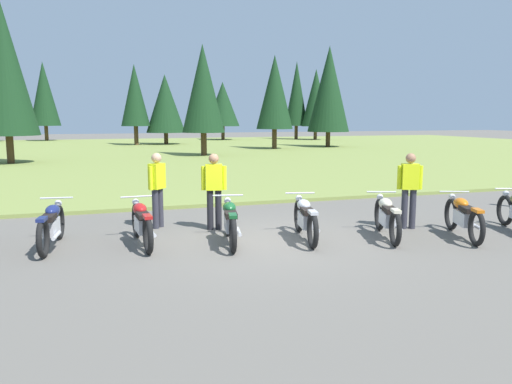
# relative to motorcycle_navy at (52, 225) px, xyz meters

# --- Properties ---
(ground_plane) EXTENTS (140.00, 140.00, 0.00)m
(ground_plane) POSITION_rel_motorcycle_navy_xyz_m (4.00, -0.75, -0.44)
(ground_plane) COLOR #605B54
(grass_moorland) EXTENTS (80.00, 44.00, 0.10)m
(grass_moorland) POSITION_rel_motorcycle_navy_xyz_m (4.00, 25.27, -0.39)
(grass_moorland) COLOR olive
(grass_moorland) RESTS_ON ground
(forest_treeline) EXTENTS (41.68, 30.41, 8.84)m
(forest_treeline) POSITION_rel_motorcycle_navy_xyz_m (4.77, 32.83, 3.96)
(forest_treeline) COLOR #47331E
(forest_treeline) RESTS_ON ground
(motorcycle_navy) EXTENTS (0.62, 2.09, 0.88)m
(motorcycle_navy) POSITION_rel_motorcycle_navy_xyz_m (0.00, 0.00, 0.00)
(motorcycle_navy) COLOR black
(motorcycle_navy) RESTS_ON ground
(motorcycle_red) EXTENTS (0.62, 2.10, 0.88)m
(motorcycle_red) POSITION_rel_motorcycle_navy_xyz_m (1.63, -0.33, 0.00)
(motorcycle_red) COLOR black
(motorcycle_red) RESTS_ON ground
(motorcycle_british_green) EXTENTS (0.67, 2.08, 0.88)m
(motorcycle_british_green) POSITION_rel_motorcycle_navy_xyz_m (3.28, -0.73, 0.00)
(motorcycle_british_green) COLOR black
(motorcycle_british_green) RESTS_ON ground
(motorcycle_silver) EXTENTS (0.71, 2.07, 0.88)m
(motorcycle_silver) POSITION_rel_motorcycle_navy_xyz_m (4.80, -0.90, 0.00)
(motorcycle_silver) COLOR black
(motorcycle_silver) RESTS_ON ground
(motorcycle_cream) EXTENTS (0.90, 2.01, 0.88)m
(motorcycle_cream) POSITION_rel_motorcycle_navy_xyz_m (6.45, -1.27, 0.00)
(motorcycle_cream) COLOR black
(motorcycle_cream) RESTS_ON ground
(motorcycle_orange) EXTENTS (0.92, 2.00, 0.88)m
(motorcycle_orange) POSITION_rel_motorcycle_navy_xyz_m (7.95, -1.73, 0.00)
(motorcycle_orange) COLOR black
(motorcycle_orange) RESTS_ON ground
(rider_in_hivis_vest) EXTENTS (0.52, 0.33, 1.67)m
(rider_in_hivis_vest) POSITION_rel_motorcycle_navy_xyz_m (7.37, -0.68, 0.51)
(rider_in_hivis_vest) COLOR #2D2D38
(rider_in_hivis_vest) RESTS_ON ground
(rider_checking_bike) EXTENTS (0.54, 0.29, 1.67)m
(rider_checking_bike) POSITION_rel_motorcycle_navy_xyz_m (3.27, 0.55, 0.51)
(rider_checking_bike) COLOR black
(rider_checking_bike) RESTS_ON ground
(rider_near_row_end) EXTENTS (0.40, 0.43, 1.67)m
(rider_near_row_end) POSITION_rel_motorcycle_navy_xyz_m (2.12, 1.13, 0.51)
(rider_near_row_end) COLOR #2D2D38
(rider_near_row_end) RESTS_ON ground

